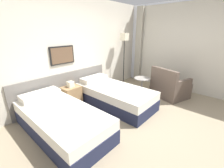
{
  "coord_description": "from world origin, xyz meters",
  "views": [
    {
      "loc": [
        -2.5,
        -1.29,
        1.86
      ],
      "look_at": [
        0.05,
        0.98,
        0.63
      ],
      "focal_mm": 24.0,
      "sensor_mm": 36.0,
      "label": 1
    }
  ],
  "objects": [
    {
      "name": "armchair",
      "position": [
        1.68,
        0.18,
        0.28
      ],
      "size": [
        1.01,
        1.09,
        0.88
      ],
      "rotation": [
        0.0,
        0.0,
        1.25
      ],
      "color": "brown",
      "rests_on": "ground_plane"
    },
    {
      "name": "wall_window",
      "position": [
        2.5,
        -0.09,
        1.34
      ],
      "size": [
        0.21,
        4.6,
        2.7
      ],
      "color": "white",
      "rests_on": "ground_plane"
    },
    {
      "name": "ground_plane",
      "position": [
        0.0,
        0.0,
        0.0
      ],
      "size": [
        16.0,
        16.0,
        0.0
      ],
      "primitive_type": "plane",
      "color": "gray"
    },
    {
      "name": "nightstand",
      "position": [
        -0.55,
        1.85,
        0.27
      ],
      "size": [
        0.44,
        0.35,
        0.65
      ],
      "color": "#9E7A51",
      "rests_on": "ground_plane"
    },
    {
      "name": "floor_lamp",
      "position": [
        1.56,
        1.78,
        1.45
      ],
      "size": [
        0.24,
        0.24,
        1.78
      ],
      "color": "black",
      "rests_on": "ground_plane"
    },
    {
      "name": "bed_near_door",
      "position": [
        -1.32,
        1.06,
        0.25
      ],
      "size": [
        0.98,
        2.05,
        0.61
      ],
      "color": "#1E233D",
      "rests_on": "ground_plane"
    },
    {
      "name": "side_table",
      "position": [
        1.26,
        0.86,
        0.37
      ],
      "size": [
        0.48,
        0.48,
        0.53
      ],
      "color": "gray",
      "rests_on": "ground_plane"
    },
    {
      "name": "bed_near_window",
      "position": [
        0.21,
        1.06,
        0.25
      ],
      "size": [
        0.98,
        2.05,
        0.61
      ],
      "color": "#1E233D",
      "rests_on": "ground_plane"
    },
    {
      "name": "wall_headboard",
      "position": [
        -0.03,
        2.13,
        1.3
      ],
      "size": [
        10.0,
        0.1,
        2.7
      ],
      "color": "beige",
      "rests_on": "ground_plane"
    }
  ]
}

